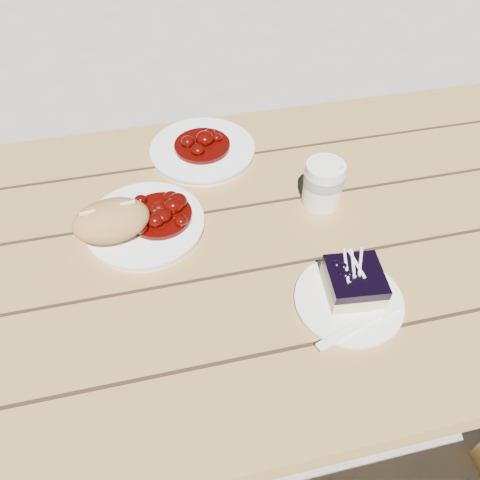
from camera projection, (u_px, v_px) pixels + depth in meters
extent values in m
plane|color=#9A958B|center=(160.00, 420.00, 1.39)|extent=(60.00, 60.00, 0.00)
cube|color=olive|center=(110.00, 269.00, 0.85)|extent=(2.00, 0.80, 0.05)
cube|color=olive|center=(415.00, 217.00, 1.47)|extent=(0.07, 0.07, 0.70)
cube|color=olive|center=(120.00, 168.00, 1.49)|extent=(1.80, 0.25, 0.04)
cube|color=olive|center=(345.00, 186.00, 1.77)|extent=(0.06, 0.06, 0.42)
cylinder|color=white|center=(145.00, 225.00, 0.88)|extent=(0.22, 0.22, 0.02)
ellipsoid|color=#AD7942|center=(111.00, 221.00, 0.83)|extent=(0.15, 0.11, 0.07)
cylinder|color=white|center=(348.00, 301.00, 0.77)|extent=(0.17, 0.17, 0.01)
cube|color=#E9D17F|center=(353.00, 285.00, 0.76)|extent=(0.10, 0.10, 0.03)
cube|color=black|center=(355.00, 277.00, 0.75)|extent=(0.10, 0.10, 0.02)
cylinder|color=white|center=(323.00, 184.00, 0.90)|extent=(0.07, 0.07, 0.09)
cylinder|color=white|center=(203.00, 151.00, 1.03)|extent=(0.22, 0.22, 0.02)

